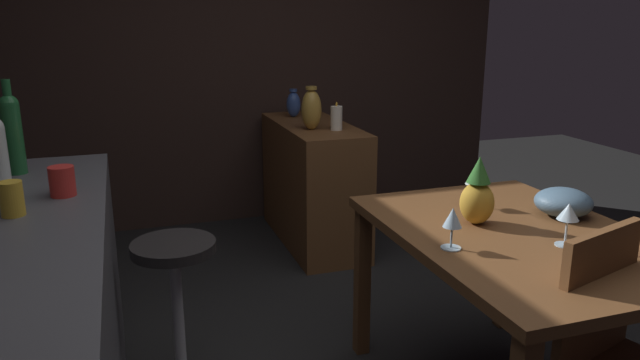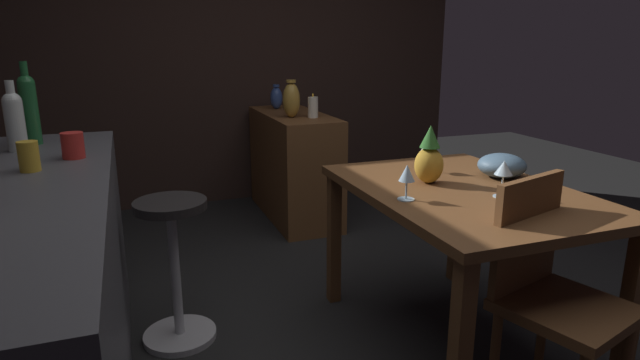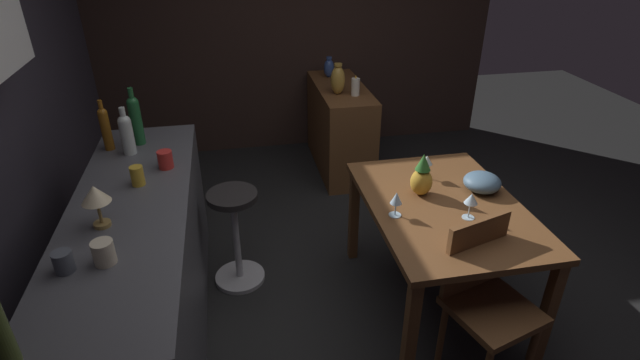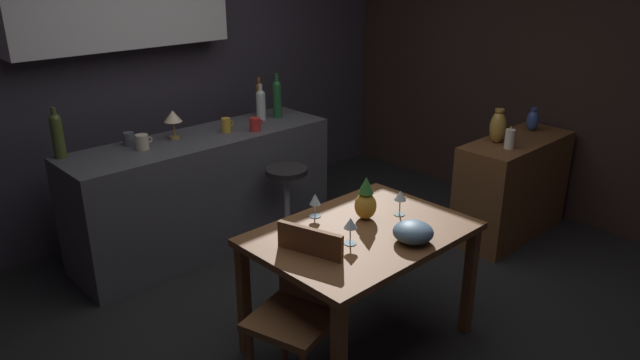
% 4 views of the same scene
% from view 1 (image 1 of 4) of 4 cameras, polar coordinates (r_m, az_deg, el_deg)
% --- Properties ---
extents(wall_side_right, '(0.10, 4.40, 2.60)m').
position_cam_1_polar(wall_side_right, '(4.43, -9.74, 12.54)').
color(wall_side_right, '#33231E').
rests_on(wall_side_right, ground_plane).
extents(dining_table, '(1.22, 0.86, 0.74)m').
position_cam_1_polar(dining_table, '(2.34, 18.34, -6.85)').
color(dining_table, brown).
rests_on(dining_table, ground_plane).
extents(sideboard_cabinet, '(1.10, 0.44, 0.82)m').
position_cam_1_polar(sideboard_cabinet, '(4.04, -0.63, -0.32)').
color(sideboard_cabinet, brown).
rests_on(sideboard_cabinet, ground_plane).
extents(bar_stool, '(0.34, 0.34, 0.68)m').
position_cam_1_polar(bar_stool, '(2.46, -13.40, -12.72)').
color(bar_stool, '#262323').
rests_on(bar_stool, ground_plane).
extents(wine_glass_left, '(0.07, 0.07, 0.15)m').
position_cam_1_polar(wine_glass_left, '(2.19, 22.66, -3.00)').
color(wine_glass_left, silver).
rests_on(wine_glass_left, dining_table).
extents(wine_glass_right, '(0.07, 0.07, 0.15)m').
position_cam_1_polar(wine_glass_right, '(2.53, 14.55, 0.08)').
color(wine_glass_right, silver).
rests_on(wine_glass_right, dining_table).
extents(wine_glass_center, '(0.07, 0.07, 0.14)m').
position_cam_1_polar(wine_glass_center, '(2.05, 12.57, -3.72)').
color(wine_glass_center, silver).
rests_on(wine_glass_center, dining_table).
extents(pineapple_centerpiece, '(0.13, 0.13, 0.26)m').
position_cam_1_polar(pineapple_centerpiece, '(2.32, 14.83, -1.42)').
color(pineapple_centerpiece, gold).
rests_on(pineapple_centerpiece, dining_table).
extents(fruit_bowl, '(0.22, 0.22, 0.11)m').
position_cam_1_polar(fruit_bowl, '(2.54, 22.22, -1.96)').
color(fruit_bowl, slate).
rests_on(fruit_bowl, dining_table).
extents(wine_bottle_green, '(0.07, 0.07, 0.37)m').
position_cam_1_polar(wine_bottle_green, '(2.62, -27.37, 4.24)').
color(wine_bottle_green, '#1E592D').
rests_on(wine_bottle_green, kitchen_counter).
extents(cup_red, '(0.12, 0.09, 0.10)m').
position_cam_1_polar(cup_red, '(2.24, -23.44, -0.09)').
color(cup_red, red).
rests_on(cup_red, kitchen_counter).
extents(cup_mustard, '(0.11, 0.07, 0.11)m').
position_cam_1_polar(cup_mustard, '(2.08, -27.41, -1.59)').
color(cup_mustard, gold).
rests_on(cup_mustard, kitchen_counter).
extents(pillar_candle_tall, '(0.07, 0.07, 0.17)m').
position_cam_1_polar(pillar_candle_tall, '(3.71, 1.58, 5.94)').
color(pillar_candle_tall, white).
rests_on(pillar_candle_tall, sideboard_cabinet).
extents(vase_ceramic_blue, '(0.10, 0.10, 0.20)m').
position_cam_1_polar(vase_ceramic_blue, '(4.20, -2.56, 7.28)').
color(vase_ceramic_blue, '#334C8C').
rests_on(vase_ceramic_blue, sideboard_cabinet).
extents(vase_brass, '(0.13, 0.13, 0.27)m').
position_cam_1_polar(vase_brass, '(3.71, -0.83, 6.78)').
color(vase_brass, '#B78C38').
rests_on(vase_brass, sideboard_cabinet).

